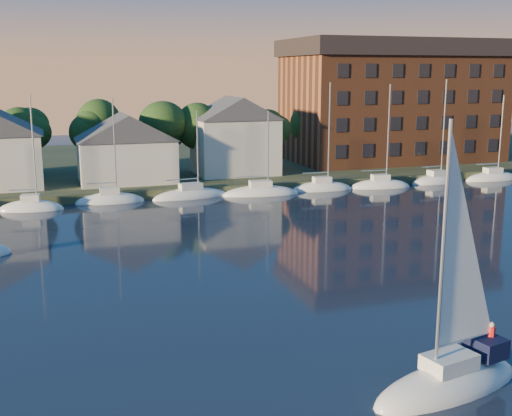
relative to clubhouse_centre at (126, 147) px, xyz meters
name	(u,v)px	position (x,y,z in m)	size (l,w,h in m)	color
shoreline_land	(153,167)	(6.00, 18.00, -5.13)	(160.00, 50.00, 2.00)	#303720
wooden_dock	(186,194)	(6.00, -5.00, -5.13)	(120.00, 3.00, 1.00)	brown
clubhouse_centre	(126,147)	(0.00, 0.00, 0.00)	(11.55, 8.40, 8.08)	silver
clubhouse_east	(235,135)	(14.00, 2.00, 0.87)	(10.50, 8.40, 9.80)	silver
condo_block	(392,100)	(40.00, 7.95, 4.66)	(31.00, 17.00, 17.40)	brown
tree_line	(182,124)	(8.00, 6.00, 2.04)	(93.40, 5.40, 8.90)	#3D261C
moored_fleet	(192,198)	(6.00, -8.00, -5.03)	(87.50, 2.40, 12.05)	silver
hero_sailboat	(450,377)	(7.38, -54.35, -4.58)	(8.65, 4.32, 13.09)	silver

